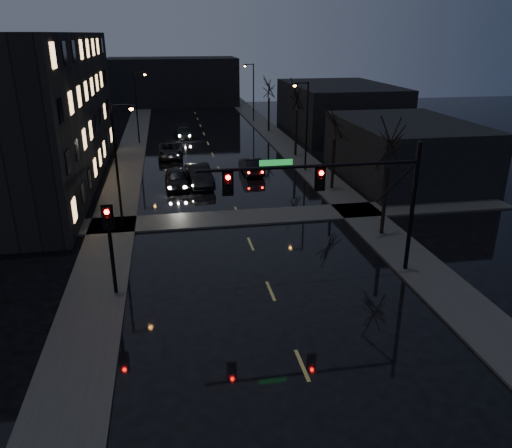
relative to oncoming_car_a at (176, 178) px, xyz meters
name	(u,v)px	position (x,y,z in m)	size (l,w,h in m)	color
ground	(317,400)	(4.05, -26.73, -0.78)	(160.00, 160.00, 0.00)	black
sidewalk_left	(128,165)	(-4.45, 8.27, -0.72)	(3.00, 140.00, 0.12)	#2D2D2B
sidewalk_right	(299,158)	(12.55, 8.27, -0.72)	(3.00, 140.00, 0.12)	#2D2D2B
sidewalk_cross	(240,218)	(4.05, -8.23, -0.72)	(40.00, 3.00, 0.12)	#2D2D2B
apartment_block	(15,112)	(-12.45, 3.27, 5.22)	(12.00, 30.00, 12.00)	black
commercial_right_near	(405,151)	(19.55, -0.73, 1.72)	(10.00, 14.00, 5.00)	black
commercial_right_far	(338,109)	(21.05, 21.27, 2.22)	(12.00, 18.00, 6.00)	black
far_block	(173,82)	(1.05, 51.27, 3.22)	(22.00, 10.00, 8.00)	black
signal_mast	(344,187)	(7.90, -17.73, 4.09)	(11.11, 0.41, 7.00)	black
signal_pole_left	(110,237)	(-3.45, -17.74, 2.23)	(0.35, 0.41, 4.53)	black
tree_near	(391,137)	(12.45, -12.73, 5.44)	(3.52, 3.52, 8.08)	black
tree_mid_a	(336,117)	(12.45, -2.73, 5.05)	(3.30, 3.30, 7.58)	black
tree_mid_b	(297,91)	(12.45, 9.27, 5.83)	(3.74, 3.74, 8.59)	black
tree_far	(269,83)	(12.45, 23.27, 5.28)	(3.43, 3.43, 7.88)	black
streetlight_l_near	(119,157)	(-3.53, -8.73, 3.99)	(1.53, 0.28, 8.00)	black
streetlight_l_far	(138,102)	(-3.53, 18.27, 3.99)	(1.53, 0.28, 8.00)	black
streetlight_r_mid	(305,119)	(11.63, 3.27, 3.99)	(1.53, 0.28, 8.00)	black
streetlight_r_far	(252,88)	(11.63, 31.27, 3.99)	(1.53, 0.28, 8.00)	black
oncoming_car_a	(176,178)	(0.00, 0.00, 0.00)	(1.84, 4.59, 1.56)	black
oncoming_car_b	(199,175)	(1.88, 0.33, 0.07)	(1.80, 5.17, 1.70)	black
oncoming_car_c	(170,150)	(-0.32, 10.96, -0.05)	(2.43, 5.27, 1.46)	black
oncoming_car_d	(184,132)	(1.48, 21.07, -0.12)	(1.85, 4.56, 1.32)	black
lead_car	(251,166)	(6.79, 3.20, -0.05)	(1.56, 4.47, 1.47)	black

